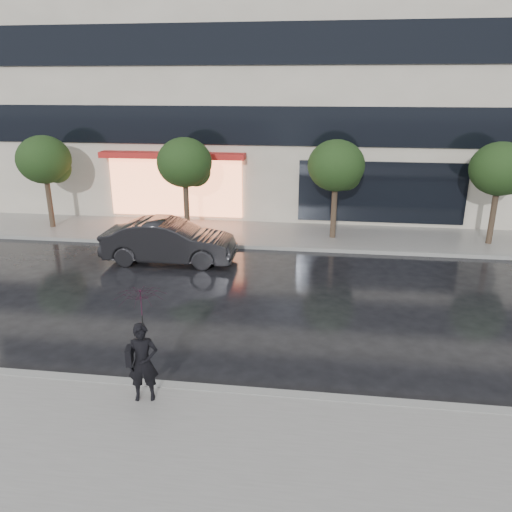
# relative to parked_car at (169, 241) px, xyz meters

# --- Properties ---
(ground) EXTENTS (120.00, 120.00, 0.00)m
(ground) POSITION_rel_parked_car_xyz_m (2.73, -6.62, -0.76)
(ground) COLOR black
(ground) RESTS_ON ground
(sidewalk_near) EXTENTS (60.00, 4.50, 0.12)m
(sidewalk_near) POSITION_rel_parked_car_xyz_m (2.73, -9.87, -0.70)
(sidewalk_near) COLOR slate
(sidewalk_near) RESTS_ON ground
(sidewalk_far) EXTENTS (60.00, 3.50, 0.12)m
(sidewalk_far) POSITION_rel_parked_car_xyz_m (2.73, 3.63, -0.70)
(sidewalk_far) COLOR slate
(sidewalk_far) RESTS_ON ground
(curb_near) EXTENTS (60.00, 0.25, 0.14)m
(curb_near) POSITION_rel_parked_car_xyz_m (2.73, -7.62, -0.69)
(curb_near) COLOR gray
(curb_near) RESTS_ON ground
(curb_far) EXTENTS (60.00, 0.25, 0.14)m
(curb_far) POSITION_rel_parked_car_xyz_m (2.73, 1.88, -0.69)
(curb_far) COLOR gray
(curb_far) RESTS_ON ground
(office_building) EXTENTS (30.00, 12.76, 18.00)m
(office_building) POSITION_rel_parked_car_xyz_m (2.73, 11.35, 8.24)
(office_building) COLOR beige
(office_building) RESTS_ON ground
(tree_far_west) EXTENTS (2.20, 2.20, 3.99)m
(tree_far_west) POSITION_rel_parked_car_xyz_m (-6.21, 3.41, 2.16)
(tree_far_west) COLOR #33261C
(tree_far_west) RESTS_ON ground
(tree_mid_west) EXTENTS (2.20, 2.20, 3.99)m
(tree_mid_west) POSITION_rel_parked_car_xyz_m (-0.21, 3.41, 2.16)
(tree_mid_west) COLOR #33261C
(tree_mid_west) RESTS_ON ground
(tree_mid_east) EXTENTS (2.20, 2.20, 3.99)m
(tree_mid_east) POSITION_rel_parked_car_xyz_m (5.79, 3.41, 2.16)
(tree_mid_east) COLOR #33261C
(tree_mid_east) RESTS_ON ground
(tree_far_east) EXTENTS (2.20, 2.20, 3.99)m
(tree_far_east) POSITION_rel_parked_car_xyz_m (11.79, 3.41, 2.16)
(tree_far_east) COLOR #33261C
(tree_far_east) RESTS_ON ground
(parked_car) EXTENTS (4.64, 1.68, 1.52)m
(parked_car) POSITION_rel_parked_car_xyz_m (0.00, 0.00, 0.00)
(parked_car) COLOR black
(parked_car) RESTS_ON ground
(pedestrian_with_umbrella) EXTENTS (1.16, 1.18, 2.33)m
(pedestrian_with_umbrella) POSITION_rel_parked_car_xyz_m (2.00, -8.11, 0.92)
(pedestrian_with_umbrella) COLOR black
(pedestrian_with_umbrella) RESTS_ON sidewalk_near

